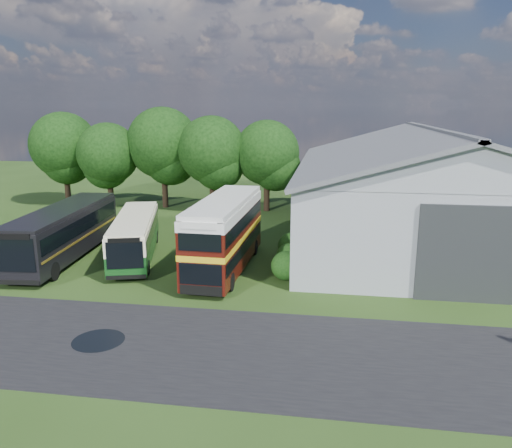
% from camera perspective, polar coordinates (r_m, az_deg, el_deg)
% --- Properties ---
extents(ground, '(120.00, 120.00, 0.00)m').
position_cam_1_polar(ground, '(24.63, -11.28, -10.11)').
color(ground, '#1E3410').
rests_on(ground, ground).
extents(asphalt_road, '(60.00, 8.00, 0.02)m').
position_cam_1_polar(asphalt_road, '(21.20, -6.25, -13.98)').
color(asphalt_road, black).
rests_on(asphalt_road, ground).
extents(puddle, '(2.20, 2.20, 0.01)m').
position_cam_1_polar(puddle, '(22.70, -17.57, -12.62)').
color(puddle, black).
rests_on(puddle, ground).
extents(storage_shed, '(18.80, 24.80, 8.15)m').
position_cam_1_polar(storage_shed, '(38.17, 19.22, 4.32)').
color(storage_shed, gray).
rests_on(storage_shed, ground).
extents(tree_left_a, '(6.46, 6.46, 9.12)m').
position_cam_1_polar(tree_left_a, '(52.70, -21.12, 8.37)').
color(tree_left_a, black).
rests_on(tree_left_a, ground).
extents(tree_left_b, '(5.78, 5.78, 8.16)m').
position_cam_1_polar(tree_left_b, '(49.56, -16.56, 7.72)').
color(tree_left_b, black).
rests_on(tree_left_b, ground).
extents(tree_mid, '(6.80, 6.80, 9.60)m').
position_cam_1_polar(tree_mid, '(48.79, -10.59, 9.06)').
color(tree_mid, black).
rests_on(tree_mid, ground).
extents(tree_right_a, '(6.26, 6.26, 8.83)m').
position_cam_1_polar(tree_right_a, '(46.45, -5.08, 8.41)').
color(tree_right_a, black).
rests_on(tree_right_a, ground).
extents(tree_right_b, '(5.98, 5.98, 8.45)m').
position_cam_1_polar(tree_right_b, '(46.33, 1.25, 8.13)').
color(tree_right_b, black).
rests_on(tree_right_b, ground).
extents(shrub_front, '(1.70, 1.70, 1.70)m').
position_cam_1_polar(shrub_front, '(28.93, 3.41, -6.23)').
color(shrub_front, '#194714').
rests_on(shrub_front, ground).
extents(shrub_mid, '(1.60, 1.60, 1.60)m').
position_cam_1_polar(shrub_mid, '(30.82, 3.76, -4.99)').
color(shrub_mid, '#194714').
rests_on(shrub_mid, ground).
extents(shrub_back, '(1.80, 1.80, 1.80)m').
position_cam_1_polar(shrub_back, '(32.71, 4.08, -3.89)').
color(shrub_back, '#194714').
rests_on(shrub_back, ground).
extents(bus_green_single, '(5.00, 10.32, 2.78)m').
position_cam_1_polar(bus_green_single, '(33.25, -13.66, -1.32)').
color(bus_green_single, black).
rests_on(bus_green_single, ground).
extents(bus_maroon_double, '(2.92, 10.25, 4.37)m').
position_cam_1_polar(bus_maroon_double, '(29.84, -3.58, -1.23)').
color(bus_maroon_double, black).
rests_on(bus_maroon_double, ground).
extents(bus_dark_single, '(3.74, 12.16, 3.30)m').
position_cam_1_polar(bus_dark_single, '(34.50, -21.12, -0.83)').
color(bus_dark_single, black).
rests_on(bus_dark_single, ground).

